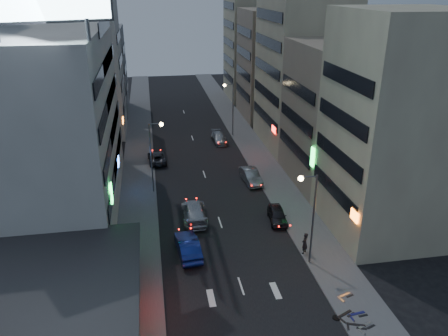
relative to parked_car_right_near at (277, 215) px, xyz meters
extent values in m
plane|color=black|center=(-5.60, -13.26, -0.69)|extent=(180.00, 180.00, 0.00)
cube|color=#4C4C4F|center=(-13.60, 16.74, -0.63)|extent=(4.00, 120.00, 0.12)
cube|color=#4C4C4F|center=(2.40, 16.74, -0.63)|extent=(4.00, 120.00, 0.12)
cube|color=#B2AD8B|center=(-19.60, -11.26, 1.11)|extent=(8.00, 12.00, 3.60)
cube|color=black|center=(-18.60, -11.26, 3.06)|extent=(11.00, 13.00, 0.25)
cube|color=black|center=(-14.50, -11.26, 2.41)|extent=(0.12, 4.00, 0.90)
cube|color=#FF1E14|center=(-14.42, -11.26, 2.41)|extent=(0.04, 3.70, 0.70)
cube|color=#B5B5B0|center=(-22.60, 6.74, 8.31)|extent=(14.00, 24.00, 18.00)
cube|color=#B2AD8B|center=(9.40, -2.76, 9.31)|extent=(10.00, 11.00, 20.00)
cube|color=gray|center=(9.90, 8.74, 7.31)|extent=(11.00, 12.00, 16.00)
cube|color=#B2AD8B|center=(9.40, 21.74, 10.31)|extent=(10.00, 14.00, 22.00)
cube|color=#B5B5B0|center=(-21.10, 31.74, 9.31)|extent=(11.00, 10.00, 20.00)
cube|color=gray|center=(-21.60, 44.74, 6.81)|extent=(12.00, 10.00, 15.00)
cube|color=gray|center=(9.90, 36.74, 8.31)|extent=(11.00, 12.00, 18.00)
cube|color=#B2AD8B|center=(10.40, 50.74, 11.31)|extent=(12.00, 12.00, 24.00)
cylinder|color=#595B60|center=(-15.60, -3.26, 18.06)|extent=(0.30, 0.30, 1.50)
cylinder|color=#595B60|center=(0.70, -7.26, 3.43)|extent=(0.16, 0.16, 8.00)
cylinder|color=#595B60|center=(0.00, -7.26, 7.33)|extent=(1.40, 0.10, 0.10)
sphere|color=#FFD88C|center=(-0.60, -7.26, 7.23)|extent=(0.44, 0.44, 0.44)
cylinder|color=#595B60|center=(-11.90, 8.74, 3.43)|extent=(0.16, 0.16, 8.00)
cylinder|color=#595B60|center=(-11.20, 8.74, 7.33)|extent=(1.40, 0.10, 0.10)
sphere|color=#FFD88C|center=(-10.60, 8.74, 7.23)|extent=(0.44, 0.44, 0.44)
cylinder|color=#595B60|center=(0.70, 26.74, 3.43)|extent=(0.16, 0.16, 8.00)
cylinder|color=#595B60|center=(0.00, 26.74, 7.33)|extent=(1.40, 0.10, 0.10)
sphere|color=#FFD88C|center=(-0.60, 26.74, 7.23)|extent=(0.44, 0.44, 0.44)
imported|color=black|center=(0.00, 0.00, 0.00)|extent=(2.04, 4.17, 1.37)
imported|color=#969A9E|center=(-0.47, 9.51, 0.10)|extent=(2.03, 4.87, 1.57)
imported|color=#2B2B31|center=(-11.20, 17.69, -0.02)|extent=(2.50, 4.92, 1.33)
imported|color=#919498|center=(-1.84, 24.05, 0.01)|extent=(2.15, 4.88, 1.39)
imported|color=navy|center=(-9.24, -4.21, 0.14)|extent=(2.17, 5.14, 1.65)
imported|color=#AEB1B7|center=(-8.02, 1.78, 0.15)|extent=(2.46, 5.80, 1.67)
imported|color=black|center=(0.70, -5.92, 0.42)|extent=(0.84, 0.84, 1.97)
camera|label=1|loc=(-11.66, -36.35, 21.01)|focal=35.00mm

